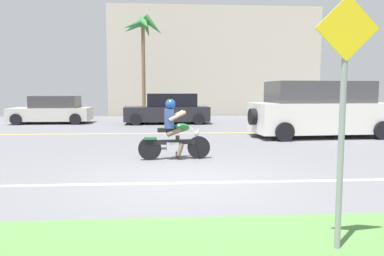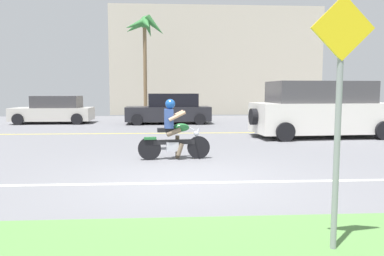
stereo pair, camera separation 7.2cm
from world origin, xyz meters
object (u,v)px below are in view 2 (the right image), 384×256
Objects in this scene: street_sign at (339,101)px; parked_car_1 at (169,110)px; motorcyclist at (174,134)px; parked_car_0 at (54,110)px; palm_tree_0 at (144,31)px; suv_nearby at (321,110)px.

parked_car_1 is at bearing 96.24° from street_sign.
motorcyclist is 0.44× the size of parked_car_0.
street_sign is at bearing -83.76° from parked_car_1.
palm_tree_0 is (4.49, 2.95, 4.51)m from parked_car_0.
parked_car_1 is (5.96, -0.54, 0.05)m from parked_car_0.
parked_car_0 is 0.91× the size of parked_car_1.
motorcyclist is at bearing 106.35° from street_sign.
parked_car_1 is (-0.11, 9.96, 0.10)m from motorcyclist.
motorcyclist is at bearing -89.38° from parked_car_1.
parked_car_0 is at bearing 174.84° from parked_car_1.
street_sign is (-3.78, -9.40, 0.59)m from suv_nearby.
suv_nearby reaches higher than motorcyclist.
palm_tree_0 is at bearing 112.80° from parked_car_1.
motorcyclist is 0.68× the size of street_sign.
palm_tree_0 is at bearing 33.25° from parked_car_0.
motorcyclist is 12.12m from parked_car_0.
suv_nearby is (5.34, 4.06, 0.35)m from motorcyclist.
suv_nearby is 10.15m from street_sign.
parked_car_1 is 5.85m from palm_tree_0.
suv_nearby is at bearing -29.43° from parked_car_0.
suv_nearby reaches higher than parked_car_0.
parked_car_0 is (-11.41, 6.43, -0.30)m from suv_nearby.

